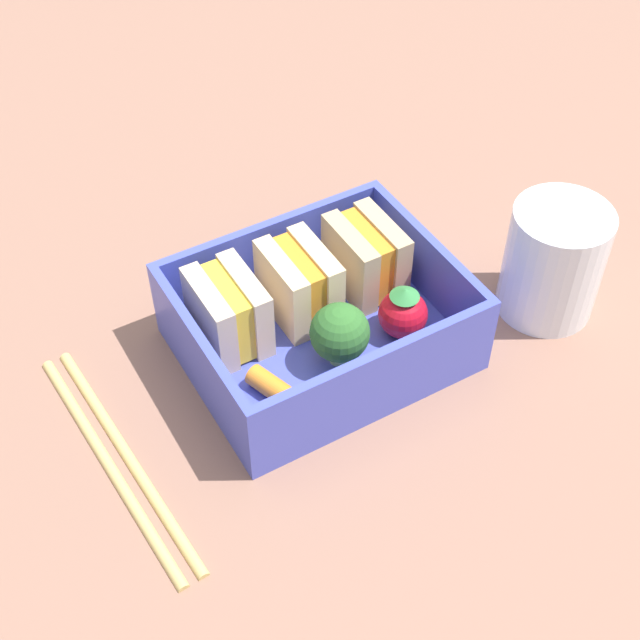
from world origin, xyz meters
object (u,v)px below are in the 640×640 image
object	(u,v)px
sandwich_left	(228,312)
drinking_glass	(553,262)
sandwich_center_left	(299,283)
chopstick_pair	(117,457)
broccoli_floret	(334,336)
sandwich_center	(366,257)
strawberry_far_left	(403,313)
carrot_stick_far_left	(280,393)

from	to	relation	value
sandwich_left	drinking_glass	size ratio (longest dim) A/B	0.67
sandwich_center_left	chopstick_pair	distance (cm)	15.76
broccoli_floret	drinking_glass	size ratio (longest dim) A/B	0.55
chopstick_pair	drinking_glass	distance (cm)	30.38
chopstick_pair	drinking_glass	size ratio (longest dim) A/B	2.36
sandwich_center	broccoli_floret	distance (cm)	7.47
strawberry_far_left	drinking_glass	world-z (taller)	drinking_glass
broccoli_floret	strawberry_far_left	bearing A→B (deg)	1.13
sandwich_left	chopstick_pair	xyz separation A→B (cm)	(-9.67, -4.41, -3.33)
chopstick_pair	strawberry_far_left	bearing A→B (deg)	-1.71
sandwich_center	broccoli_floret	size ratio (longest dim) A/B	1.22
drinking_glass	carrot_stick_far_left	bearing A→B (deg)	177.55
chopstick_pair	sandwich_center_left	bearing A→B (deg)	16.64
carrot_stick_far_left	chopstick_pair	size ratio (longest dim) A/B	0.24
sandwich_center_left	sandwich_center	world-z (taller)	same
sandwich_center_left	drinking_glass	distance (cm)	16.80
sandwich_center	broccoli_floret	xyz separation A→B (cm)	(-5.47, -5.10, 0.02)
sandwich_center_left	carrot_stick_far_left	size ratio (longest dim) A/B	1.17
strawberry_far_left	sandwich_center_left	bearing A→B (deg)	133.86
sandwich_center_left	strawberry_far_left	world-z (taller)	sandwich_center_left
carrot_stick_far_left	drinking_glass	size ratio (longest dim) A/B	0.58
sandwich_left	chopstick_pair	size ratio (longest dim) A/B	0.29
sandwich_left	drinking_glass	world-z (taller)	drinking_glass
broccoli_floret	sandwich_left	bearing A→B (deg)	132.75
carrot_stick_far_left	strawberry_far_left	world-z (taller)	strawberry_far_left
sandwich_center	carrot_stick_far_left	world-z (taller)	sandwich_center
sandwich_left	broccoli_floret	size ratio (longest dim) A/B	1.22
sandwich_center_left	carrot_stick_far_left	distance (cm)	7.89
carrot_stick_far_left	broccoli_floret	xyz separation A→B (cm)	(4.35, 0.96, 1.81)
sandwich_center_left	carrot_stick_far_left	xyz separation A→B (cm)	(-4.72, -6.06, -1.79)
carrot_stick_far_left	drinking_glass	world-z (taller)	drinking_glass
sandwich_center_left	drinking_glass	xyz separation A→B (cm)	(15.30, -6.92, 0.33)
broccoli_floret	drinking_glass	xyz separation A→B (cm)	(15.68, -1.82, 0.31)
carrot_stick_far_left	chopstick_pair	world-z (taller)	carrot_stick_far_left
strawberry_far_left	chopstick_pair	xyz separation A→B (cm)	(-19.56, 0.59, -2.57)
sandwich_left	broccoli_floret	distance (cm)	6.94
sandwich_center_left	strawberry_far_left	bearing A→B (deg)	-46.14
sandwich_center_left	broccoli_floret	size ratio (longest dim) A/B	1.22
sandwich_left	strawberry_far_left	distance (cm)	11.10
carrot_stick_far_left	broccoli_floret	bearing A→B (deg)	12.48
strawberry_far_left	chopstick_pair	size ratio (longest dim) A/B	0.20
sandwich_center	sandwich_center_left	bearing A→B (deg)	180.00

